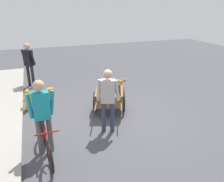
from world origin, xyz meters
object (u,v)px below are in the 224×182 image
(cyclist_person, at_px, (42,111))
(bystander_person, at_px, (29,61))
(vendor_person, at_px, (108,96))
(fruit_cart, at_px, (109,98))
(plastic_bucket, at_px, (50,92))
(fire_hydrant, at_px, (28,100))
(bicycle, at_px, (46,142))
(dog, at_px, (119,82))

(cyclist_person, xyz_separation_m, bystander_person, (4.52, 0.20, 0.02))
(vendor_person, distance_m, cyclist_person, 1.60)
(vendor_person, distance_m, bystander_person, 4.53)
(fruit_cart, relative_size, plastic_bucket, 7.15)
(fruit_cart, bearing_deg, fire_hydrant, 67.31)
(vendor_person, xyz_separation_m, plastic_bucket, (3.03, 1.15, -0.87))
(bicycle, height_order, dog, bicycle)
(fire_hydrant, relative_size, plastic_bucket, 2.65)
(bicycle, xyz_separation_m, cyclist_person, (0.15, 0.01, 0.67))
(vendor_person, distance_m, bicycle, 1.76)
(dog, xyz_separation_m, plastic_bucket, (0.23, 2.55, -0.14))
(vendor_person, xyz_separation_m, dog, (2.80, -1.39, -0.72))
(bicycle, bearing_deg, fruit_cart, -51.36)
(vendor_person, xyz_separation_m, bicycle, (-0.50, 1.56, -0.64))
(fruit_cart, height_order, bicycle, bicycle)
(bicycle, height_order, fire_hydrant, bicycle)
(fruit_cart, distance_m, bystander_person, 3.84)
(bicycle, xyz_separation_m, dog, (3.30, -2.95, -0.08))
(fruit_cart, distance_m, vendor_person, 1.26)
(cyclist_person, bearing_deg, plastic_bucket, -6.96)
(bicycle, bearing_deg, cyclist_person, 3.31)
(bicycle, distance_m, cyclist_person, 0.68)
(fruit_cart, relative_size, bystander_person, 1.06)
(bicycle, height_order, bystander_person, bystander_person)
(bicycle, bearing_deg, fire_hydrant, 7.73)
(fruit_cart, distance_m, bicycle, 2.51)
(vendor_person, bearing_deg, fire_hydrant, 43.16)
(cyclist_person, xyz_separation_m, dog, (3.14, -2.96, -0.75))
(dog, bearing_deg, vendor_person, 153.49)
(dog, xyz_separation_m, bystander_person, (1.38, 3.16, 0.77))
(cyclist_person, distance_m, fire_hydrant, 2.49)
(bystander_person, bearing_deg, cyclist_person, -177.48)
(fruit_cart, relative_size, dog, 2.71)
(dog, distance_m, bystander_person, 3.53)
(fire_hydrant, bearing_deg, bystander_person, -3.59)
(vendor_person, relative_size, bicycle, 0.99)
(fire_hydrant, bearing_deg, dog, -76.85)
(bicycle, height_order, cyclist_person, cyclist_person)
(vendor_person, relative_size, fire_hydrant, 2.47)
(vendor_person, height_order, bicycle, vendor_person)
(bicycle, distance_m, dog, 4.43)
(bystander_person, bearing_deg, fruit_cart, -145.14)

